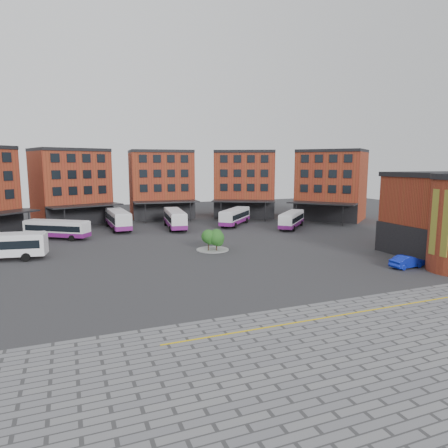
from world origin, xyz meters
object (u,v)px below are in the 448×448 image
object	(u,v)px
bus_c	(118,219)
blue_car	(407,262)
bus_f	(292,219)
bus_d	(175,219)
bus_e	(235,216)
tree_island	(214,239)
bus_b	(57,229)

from	to	relation	value
bus_c	blue_car	size ratio (longest dim) A/B	2.86
blue_car	bus_f	bearing A→B (deg)	-9.96
bus_c	blue_car	bearing A→B (deg)	-57.95
bus_d	bus_f	world-z (taller)	bus_d
bus_f	blue_car	xyz separation A→B (m)	(-2.58, -29.31, -0.90)
bus_e	bus_f	distance (m)	10.85
bus_e	blue_car	bearing A→B (deg)	-39.64
blue_car	tree_island	bearing A→B (deg)	41.45
tree_island	bus_f	xyz separation A→B (m)	(19.77, 12.92, -0.07)
bus_d	bus_b	bearing A→B (deg)	-163.31
bus_c	bus_d	world-z (taller)	bus_c
bus_c	bus_b	bearing A→B (deg)	-150.83
bus_b	bus_e	size ratio (longest dim) A/B	0.99
tree_island	bus_e	bearing A→B (deg)	59.99
blue_car	bus_c	bearing A→B (deg)	29.47
tree_island	bus_e	size ratio (longest dim) A/B	0.44
bus_c	bus_e	world-z (taller)	bus_c
bus_d	bus_e	size ratio (longest dim) A/B	1.21
tree_island	bus_f	distance (m)	23.62
bus_c	tree_island	bearing A→B (deg)	-69.24
bus_b	bus_f	world-z (taller)	bus_f
bus_b	bus_c	world-z (taller)	bus_c
bus_e	blue_car	size ratio (longest dim) A/B	2.34
bus_b	bus_c	size ratio (longest dim) A/B	0.81
bus_d	blue_car	bearing A→B (deg)	-57.94
bus_c	blue_car	xyz separation A→B (m)	(27.08, -39.55, -1.15)
bus_f	blue_car	bearing A→B (deg)	-51.35
bus_c	bus_f	bearing A→B (deg)	-21.40
tree_island	bus_f	size ratio (longest dim) A/B	0.47
bus_f	blue_car	size ratio (longest dim) A/B	2.16
bus_b	bus_f	xyz separation A→B (m)	(39.69, -4.09, 0.01)
bus_e	bus_b	bearing A→B (deg)	-133.02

